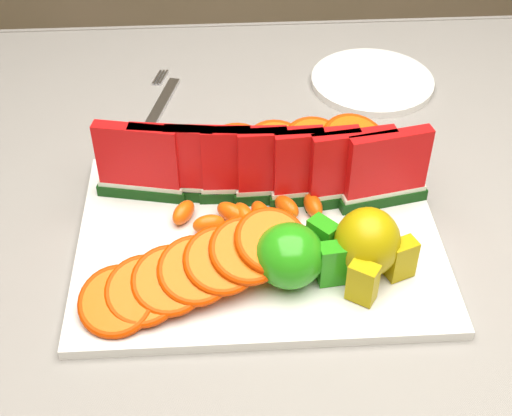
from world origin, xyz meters
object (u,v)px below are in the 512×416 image
object	(u,v)px
platter	(259,239)
side_plate	(372,81)
fork	(158,107)
pear_cluster	(369,246)
apple_cluster	(296,255)

from	to	relation	value
platter	side_plate	xyz separation A→B (m)	(0.19, 0.33, -0.00)
side_plate	fork	xyz separation A→B (m)	(-0.31, -0.05, -0.00)
platter	fork	size ratio (longest dim) A/B	2.06
side_plate	fork	bearing A→B (deg)	-171.36
pear_cluster	fork	size ratio (longest dim) A/B	0.50
apple_cluster	side_plate	world-z (taller)	apple_cluster
platter	side_plate	size ratio (longest dim) A/B	1.97
platter	apple_cluster	distance (m)	0.08
platter	pear_cluster	distance (m)	0.13
platter	side_plate	bearing A→B (deg)	60.09
platter	fork	world-z (taller)	platter
platter	side_plate	distance (m)	0.38
apple_cluster	pear_cluster	xyz separation A→B (m)	(0.07, 0.00, 0.01)
pear_cluster	side_plate	size ratio (longest dim) A/B	0.48
pear_cluster	fork	bearing A→B (deg)	124.41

